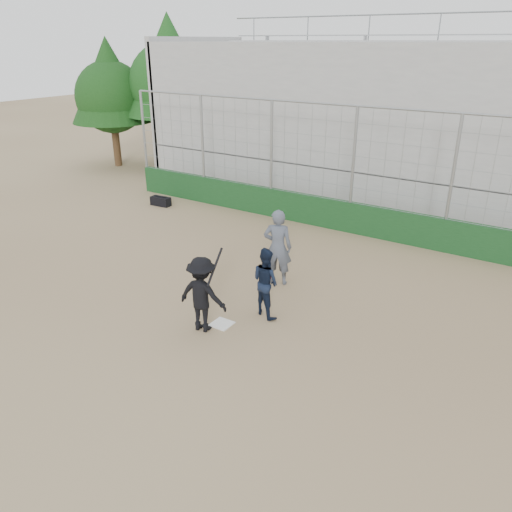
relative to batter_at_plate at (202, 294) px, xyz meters
The scene contains 10 objects.
ground 0.95m from the batter_at_plate, 57.16° to the left, with size 90.00×90.00×0.00m, color brown.
home_plate 0.94m from the batter_at_plate, 57.16° to the left, with size 0.44×0.44×0.02m, color white.
backstop 7.36m from the batter_at_plate, 88.22° to the left, with size 18.10×0.25×4.04m.
bleachers 12.48m from the batter_at_plate, 88.94° to the left, with size 20.25×6.70×6.98m.
tree_left 16.05m from the batter_at_plate, 133.49° to the left, with size 4.48×4.48×7.00m.
tree_right 16.78m from the batter_at_plate, 143.41° to the left, with size 3.84×3.84×6.00m.
batter_at_plate is the anchor object (origin of this frame).
catcher_crouched 1.52m from the batter_at_plate, 57.56° to the left, with size 0.98×0.88×1.12m.
umpire 2.82m from the batter_at_plate, 86.03° to the left, with size 0.73×0.48×1.80m, color #4A515E.
equipment_bag 9.23m from the batter_at_plate, 138.62° to the left, with size 0.80×0.39×0.37m.
Camera 1 is at (5.84, -7.61, 5.81)m, focal length 35.00 mm.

